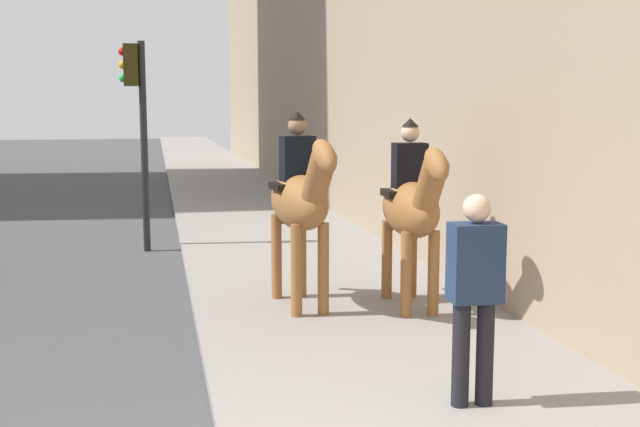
{
  "coord_description": "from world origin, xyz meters",
  "views": [
    {
      "loc": [
        -3.71,
        0.39,
        2.48
      ],
      "look_at": [
        4.0,
        -1.25,
        1.4
      ],
      "focal_mm": 43.47,
      "sensor_mm": 36.0,
      "label": 1
    }
  ],
  "objects_px": {
    "mounted_horse_near": "(301,199)",
    "traffic_light_near_curb": "(138,111)",
    "pedestrian_greeting": "(475,286)",
    "mounted_horse_far": "(412,206)"
  },
  "relations": [
    {
      "from": "mounted_horse_near",
      "to": "pedestrian_greeting",
      "type": "height_order",
      "value": "mounted_horse_near"
    },
    {
      "from": "pedestrian_greeting",
      "to": "traffic_light_near_curb",
      "type": "distance_m",
      "value": 8.59
    },
    {
      "from": "mounted_horse_near",
      "to": "pedestrian_greeting",
      "type": "relative_size",
      "value": 1.37
    },
    {
      "from": "pedestrian_greeting",
      "to": "mounted_horse_near",
      "type": "bearing_deg",
      "value": 16.1
    },
    {
      "from": "mounted_horse_far",
      "to": "pedestrian_greeting",
      "type": "distance_m",
      "value": 3.05
    },
    {
      "from": "mounted_horse_near",
      "to": "traffic_light_near_curb",
      "type": "distance_m",
      "value": 5.23
    },
    {
      "from": "mounted_horse_near",
      "to": "mounted_horse_far",
      "type": "height_order",
      "value": "mounted_horse_near"
    },
    {
      "from": "pedestrian_greeting",
      "to": "traffic_light_near_curb",
      "type": "height_order",
      "value": "traffic_light_near_curb"
    },
    {
      "from": "mounted_horse_near",
      "to": "mounted_horse_far",
      "type": "bearing_deg",
      "value": 71.23
    },
    {
      "from": "pedestrian_greeting",
      "to": "traffic_light_near_curb",
      "type": "bearing_deg",
      "value": 21.4
    }
  ]
}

